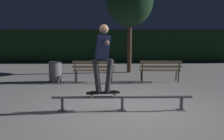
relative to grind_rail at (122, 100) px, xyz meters
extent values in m
plane|color=#ADAAA8|center=(0.00, 0.07, -0.26)|extent=(90.00, 90.00, 0.00)
cube|color=black|center=(0.00, 10.97, 0.90)|extent=(24.00, 1.20, 2.33)
cylinder|color=slate|center=(0.00, 0.00, 0.06)|extent=(3.30, 0.06, 0.06)
cube|color=slate|center=(-1.40, 0.00, -0.12)|extent=(0.06, 0.06, 0.29)
cube|color=slate|center=(-1.40, 0.00, -0.26)|extent=(0.18, 0.18, 0.01)
cube|color=slate|center=(0.00, 0.00, -0.12)|extent=(0.06, 0.06, 0.29)
cube|color=slate|center=(0.00, 0.00, -0.26)|extent=(0.18, 0.18, 0.01)
cube|color=slate|center=(1.40, 0.00, -0.12)|extent=(0.06, 0.06, 0.29)
cube|color=slate|center=(1.40, 0.00, -0.26)|extent=(0.18, 0.18, 0.01)
cube|color=black|center=(-0.45, 0.00, 0.17)|extent=(0.80, 0.32, 0.02)
cube|color=black|center=(-0.45, 0.00, 0.18)|extent=(0.78, 0.31, 0.00)
cube|color=#9E9EA3|center=(-0.19, 0.04, 0.15)|extent=(0.08, 0.18, 0.02)
cube|color=#9E9EA3|center=(-0.71, -0.04, 0.15)|extent=(0.08, 0.18, 0.02)
cylinder|color=beige|center=(-0.17, -0.04, 0.11)|extent=(0.06, 0.04, 0.05)
cylinder|color=beige|center=(-0.20, 0.12, 0.11)|extent=(0.06, 0.04, 0.05)
cylinder|color=beige|center=(-0.70, -0.12, 0.11)|extent=(0.06, 0.04, 0.05)
cylinder|color=beige|center=(-0.72, 0.04, 0.11)|extent=(0.06, 0.04, 0.05)
cube|color=black|center=(-0.27, 0.03, 0.19)|extent=(0.27, 0.14, 0.03)
cube|color=black|center=(-0.63, -0.03, 0.19)|extent=(0.27, 0.14, 0.03)
cylinder|color=#333338|center=(-0.31, 0.02, 0.56)|extent=(0.22, 0.15, 0.79)
cylinder|color=#333338|center=(-0.59, -0.02, 0.56)|extent=(0.22, 0.15, 0.79)
cube|color=#1E284C|center=(-0.45, 0.00, 1.22)|extent=(0.38, 0.41, 0.57)
cylinder|color=#1E284C|center=(-0.39, -0.38, 1.38)|extent=(0.18, 0.61, 0.21)
cylinder|color=#1E284C|center=(-0.51, 0.38, 1.38)|extent=(0.18, 0.61, 0.21)
sphere|color=#A37556|center=(-0.35, -0.65, 1.33)|extent=(0.09, 0.09, 0.09)
sphere|color=#A37556|center=(-0.55, 0.65, 1.33)|extent=(0.09, 0.09, 0.09)
sphere|color=#A37556|center=(-0.42, 0.00, 1.62)|extent=(0.21, 0.21, 0.21)
cube|color=black|center=(-0.18, 3.63, -0.04)|extent=(0.04, 0.04, 0.44)
cube|color=black|center=(-0.19, 3.31, -0.04)|extent=(0.04, 0.04, 0.44)
cube|color=black|center=(-0.19, 3.27, 0.40)|extent=(0.04, 0.04, 0.44)
cube|color=black|center=(-1.59, 3.67, -0.04)|extent=(0.04, 0.04, 0.44)
cube|color=black|center=(-1.60, 3.35, -0.04)|extent=(0.04, 0.04, 0.44)
cube|color=black|center=(-1.60, 3.31, 0.40)|extent=(0.04, 0.04, 0.44)
cube|color=#937551|center=(-0.88, 3.63, 0.19)|extent=(1.60, 0.14, 0.04)
cube|color=#937551|center=(-0.89, 3.49, 0.19)|extent=(1.60, 0.14, 0.04)
cube|color=#937551|center=(-0.89, 3.35, 0.19)|extent=(1.60, 0.14, 0.04)
cube|color=#937551|center=(-0.89, 3.28, 0.36)|extent=(1.60, 0.08, 0.09)
cube|color=#937551|center=(-0.89, 3.28, 0.54)|extent=(1.60, 0.08, 0.09)
cube|color=black|center=(2.41, 3.63, -0.04)|extent=(0.04, 0.04, 0.44)
cube|color=black|center=(2.40, 3.31, -0.04)|extent=(0.04, 0.04, 0.44)
cube|color=black|center=(2.40, 3.27, 0.40)|extent=(0.04, 0.04, 0.44)
cube|color=black|center=(1.01, 3.67, -0.04)|extent=(0.04, 0.04, 0.44)
cube|color=black|center=(1.00, 3.35, -0.04)|extent=(0.04, 0.04, 0.44)
cube|color=black|center=(1.00, 3.31, 0.40)|extent=(0.04, 0.04, 0.44)
cube|color=#937551|center=(1.71, 3.63, 0.19)|extent=(1.60, 0.14, 0.04)
cube|color=#937551|center=(1.71, 3.49, 0.19)|extent=(1.60, 0.14, 0.04)
cube|color=#937551|center=(1.70, 3.35, 0.19)|extent=(1.60, 0.14, 0.04)
cube|color=#937551|center=(1.70, 3.28, 0.36)|extent=(1.60, 0.08, 0.09)
cube|color=#937551|center=(1.70, 3.28, 0.54)|extent=(1.60, 0.08, 0.09)
cylinder|color=#4C3828|center=(0.74, 5.91, 1.01)|extent=(0.22, 0.22, 2.56)
ellipsoid|color=black|center=(0.74, 5.91, 3.25)|extent=(2.26, 2.26, 2.48)
cylinder|color=slate|center=(-2.40, 3.49, 0.13)|extent=(0.48, 0.48, 0.78)
torus|color=black|center=(-2.40, 3.49, 0.52)|extent=(0.52, 0.52, 0.04)
camera|label=1|loc=(-0.33, -4.91, 1.41)|focal=34.70mm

